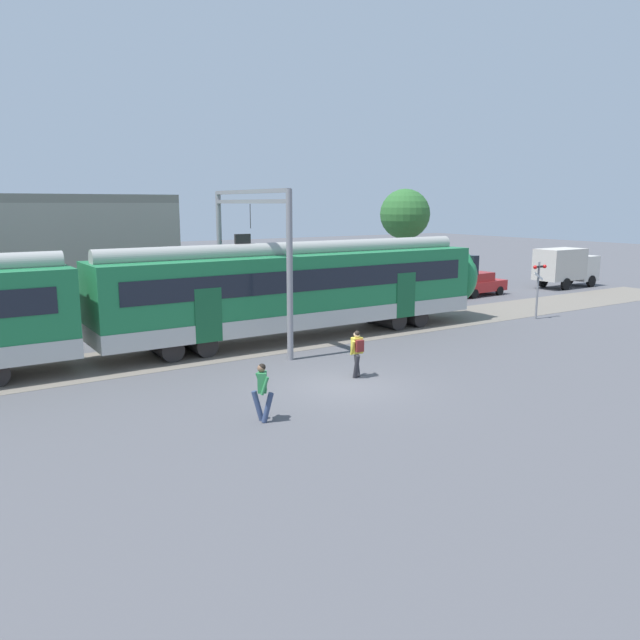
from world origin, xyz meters
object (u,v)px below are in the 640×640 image
(commuter_train, at_px, (102,305))
(parked_car_black, at_px, (429,290))
(pedestrian_green, at_px, (262,388))
(parked_car_red, at_px, (478,284))
(pedestrian_yellow, at_px, (357,350))
(crossing_signal, at_px, (538,281))
(box_truck, at_px, (566,266))

(commuter_train, distance_m, parked_car_black, 21.20)
(pedestrian_green, xyz_separation_m, parked_car_red, (23.24, 13.75, -0.18))
(pedestrian_yellow, distance_m, parked_car_black, 17.77)
(parked_car_black, xyz_separation_m, crossing_signal, (0.76, -7.32, 1.23))
(commuter_train, bearing_deg, crossing_signal, -7.27)
(parked_car_red, height_order, crossing_signal, crossing_signal)
(parked_car_black, bearing_deg, pedestrian_green, -144.30)
(box_truck, distance_m, crossing_signal, 14.12)
(commuter_train, xyz_separation_m, parked_car_black, (20.65, 4.59, -1.47))
(parked_car_red, xyz_separation_m, box_truck, (8.37, -0.59, 0.79))
(parked_car_black, xyz_separation_m, box_truck, (12.97, -0.23, 0.79))
(parked_car_black, height_order, crossing_signal, crossing_signal)
(parked_car_black, height_order, box_truck, box_truck)
(pedestrian_green, xyz_separation_m, box_truck, (31.61, 13.16, 0.61))
(box_truck, bearing_deg, commuter_train, -172.62)
(pedestrian_green, distance_m, crossing_signal, 20.35)
(parked_car_red, bearing_deg, parked_car_black, -175.59)
(pedestrian_green, xyz_separation_m, crossing_signal, (19.40, 6.07, 1.05))
(pedestrian_green, bearing_deg, crossing_signal, 17.38)
(crossing_signal, bearing_deg, pedestrian_yellow, -165.02)
(pedestrian_yellow, height_order, parked_car_black, pedestrian_yellow)
(commuter_train, relative_size, pedestrian_yellow, 22.83)
(box_truck, bearing_deg, pedestrian_green, -157.39)
(commuter_train, distance_m, pedestrian_yellow, 9.63)
(pedestrian_yellow, relative_size, parked_car_black, 0.41)
(crossing_signal, bearing_deg, parked_car_black, 95.97)
(pedestrian_green, height_order, parked_car_black, pedestrian_green)
(parked_car_black, distance_m, crossing_signal, 7.46)
(box_truck, bearing_deg, pedestrian_yellow, -157.69)
(commuter_train, xyz_separation_m, box_truck, (33.62, 4.36, -0.68))
(pedestrian_green, relative_size, box_truck, 0.32)
(pedestrian_green, distance_m, parked_car_red, 27.00)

